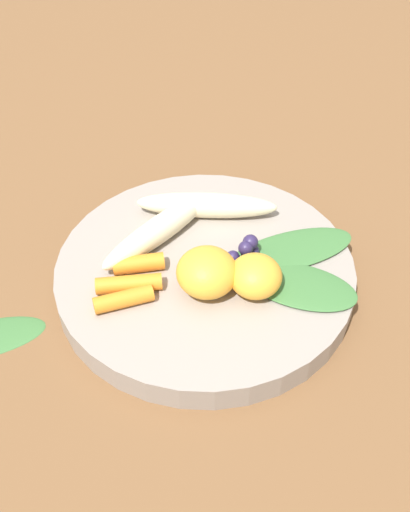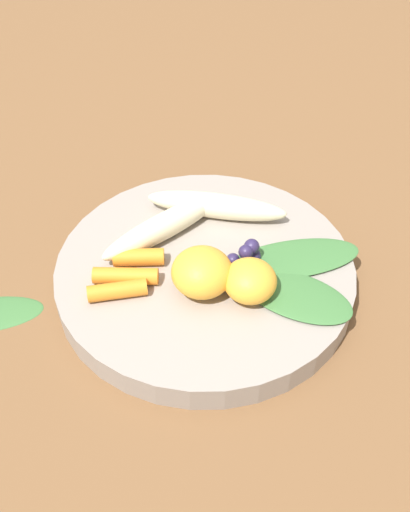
{
  "view_description": "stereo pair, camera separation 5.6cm",
  "coord_description": "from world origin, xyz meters",
  "px_view_note": "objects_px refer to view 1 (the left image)",
  "views": [
    {
      "loc": [
        -0.02,
        -0.4,
        0.42
      ],
      "look_at": [
        0.0,
        0.0,
        0.04
      ],
      "focal_mm": 41.21,
      "sensor_mm": 36.0,
      "label": 1
    },
    {
      "loc": [
        0.03,
        -0.4,
        0.42
      ],
      "look_at": [
        0.0,
        0.0,
        0.04
      ],
      "focal_mm": 41.21,
      "sensor_mm": 36.0,
      "label": 2
    }
  ],
  "objects_px": {
    "banana_peeled_right": "(207,205)",
    "bowl": "(205,273)",
    "banana_peeled_left": "(159,230)",
    "orange_segment_near": "(255,276)"
  },
  "relations": [
    {
      "from": "banana_peeled_right",
      "to": "bowl",
      "type": "bearing_deg",
      "value": 92.08
    },
    {
      "from": "banana_peeled_left",
      "to": "banana_peeled_right",
      "type": "xyz_separation_m",
      "value": [
        0.05,
        0.04,
        0.0
      ]
    },
    {
      "from": "banana_peeled_left",
      "to": "banana_peeled_right",
      "type": "height_order",
      "value": "same"
    },
    {
      "from": "bowl",
      "to": "banana_peeled_left",
      "type": "bearing_deg",
      "value": 140.25
    },
    {
      "from": "bowl",
      "to": "orange_segment_near",
      "type": "bearing_deg",
      "value": -40.26
    },
    {
      "from": "banana_peeled_right",
      "to": "orange_segment_near",
      "type": "bearing_deg",
      "value": 115.59
    },
    {
      "from": "banana_peeled_left",
      "to": "bowl",
      "type": "bearing_deg",
      "value": 95.21
    },
    {
      "from": "bowl",
      "to": "banana_peeled_right",
      "type": "xyz_separation_m",
      "value": [
        0.01,
        0.07,
        0.03
      ]
    },
    {
      "from": "banana_peeled_right",
      "to": "orange_segment_near",
      "type": "relative_size",
      "value": 3.02
    },
    {
      "from": "banana_peeled_left",
      "to": "orange_segment_near",
      "type": "xyz_separation_m",
      "value": [
        0.09,
        -0.07,
        0.0
      ]
    }
  ]
}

